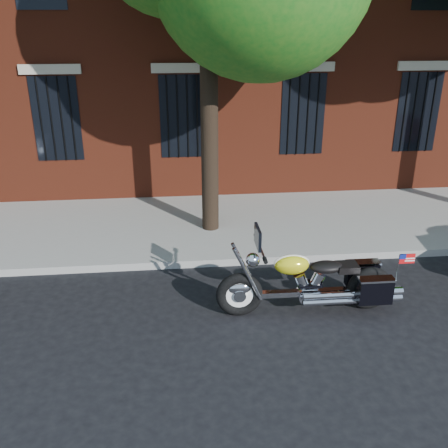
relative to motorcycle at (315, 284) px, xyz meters
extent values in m
plane|color=black|center=(-1.92, 0.43, -0.51)|extent=(120.00, 120.00, 0.00)
cube|color=gray|center=(-1.92, 1.81, -0.44)|extent=(40.00, 0.16, 0.15)
cube|color=gray|center=(-1.92, 3.69, -0.44)|extent=(40.00, 3.60, 0.15)
cube|color=black|center=(-1.92, 5.54, 1.69)|extent=(1.10, 0.14, 2.00)
cube|color=#B2A893|center=(-1.92, 5.51, 2.84)|extent=(1.40, 0.20, 0.22)
cylinder|color=black|center=(-1.92, 5.46, 1.69)|extent=(0.04, 0.04, 2.00)
cylinder|color=black|center=(-1.42, 3.33, 1.99)|extent=(0.36, 0.36, 5.00)
torus|color=black|center=(-1.22, 0.01, -0.13)|extent=(0.75, 0.17, 0.75)
torus|color=black|center=(0.91, 0.00, -0.13)|extent=(0.75, 0.17, 0.75)
cylinder|color=white|center=(-1.22, 0.01, -0.13)|extent=(0.56, 0.07, 0.56)
cylinder|color=white|center=(0.91, 0.00, -0.13)|extent=(0.56, 0.07, 0.56)
ellipsoid|color=white|center=(-1.22, 0.01, -0.02)|extent=(0.40, 0.15, 0.22)
ellipsoid|color=yellow|center=(0.91, 0.00, 0.00)|extent=(0.40, 0.16, 0.22)
cube|color=white|center=(-0.15, 0.01, -0.16)|extent=(1.68, 0.12, 0.09)
cylinder|color=white|center=(-0.10, 0.01, -0.18)|extent=(0.36, 0.20, 0.36)
cylinder|color=white|center=(0.46, -0.20, -0.17)|extent=(1.40, 0.11, 0.10)
ellipsoid|color=yellow|center=(-0.40, 0.01, 0.36)|extent=(0.56, 0.32, 0.32)
ellipsoid|color=black|center=(0.16, 0.00, 0.29)|extent=(0.55, 0.32, 0.17)
cube|color=black|center=(0.88, 0.29, -0.01)|extent=(0.54, 0.18, 0.43)
cube|color=black|center=(0.88, -0.29, -0.01)|extent=(0.54, 0.18, 0.43)
cylinder|color=white|center=(-0.90, 0.01, 0.68)|extent=(0.05, 0.88, 0.04)
sphere|color=white|center=(-1.02, 0.01, 0.47)|extent=(0.23, 0.23, 0.22)
cube|color=black|center=(-0.95, 0.01, 0.85)|extent=(0.05, 0.45, 0.31)
cube|color=red|center=(1.29, -0.34, 0.55)|extent=(0.25, 0.02, 0.16)
camera|label=1|loc=(-2.16, -6.80, 3.94)|focal=40.00mm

